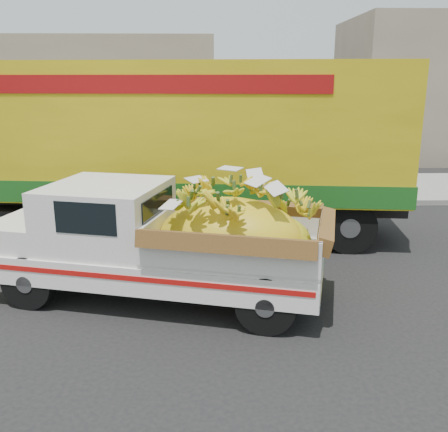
{
  "coord_description": "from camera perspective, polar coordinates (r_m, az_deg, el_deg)",
  "views": [
    {
      "loc": [
        0.81,
        -7.11,
        3.43
      ],
      "look_at": [
        1.04,
        0.73,
        1.28
      ],
      "focal_mm": 40.0,
      "sensor_mm": 36.0,
      "label": 1
    }
  ],
  "objects": [
    {
      "name": "ground",
      "position": [
        7.94,
        -7.5,
        -10.44
      ],
      "size": [
        100.0,
        100.0,
        0.0
      ],
      "primitive_type": "plane",
      "color": "black",
      "rests_on": "ground"
    },
    {
      "name": "curb",
      "position": [
        14.05,
        -4.95,
        1.42
      ],
      "size": [
        60.0,
        0.25,
        0.15
      ],
      "primitive_type": "cube",
      "color": "gray",
      "rests_on": "ground"
    },
    {
      "name": "sidewalk",
      "position": [
        16.09,
        -4.54,
        3.2
      ],
      "size": [
        60.0,
        4.0,
        0.14
      ],
      "primitive_type": "cube",
      "color": "gray",
      "rests_on": "ground"
    },
    {
      "name": "pickup_truck",
      "position": [
        7.87,
        -4.98,
        -2.82
      ],
      "size": [
        5.56,
        3.16,
        1.84
      ],
      "rotation": [
        0.0,
        0.0,
        -0.25
      ],
      "color": "black",
      "rests_on": "ground"
    },
    {
      "name": "semi_trailer",
      "position": [
        11.37,
        -10.38,
        8.44
      ],
      "size": [
        12.04,
        3.81,
        3.8
      ],
      "rotation": [
        0.0,
        0.0,
        -0.11
      ],
      "color": "black",
      "rests_on": "ground"
    }
  ]
}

